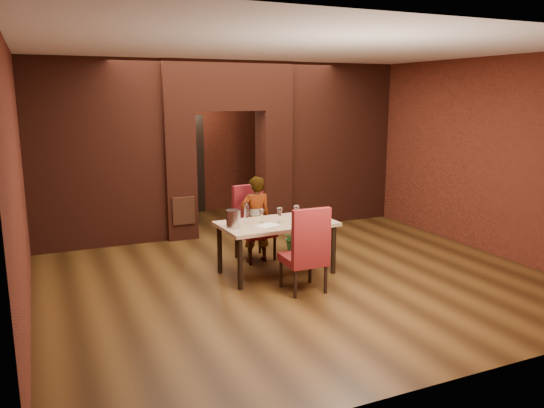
{
  "coord_description": "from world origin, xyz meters",
  "views": [
    {
      "loc": [
        -3.28,
        -7.41,
        2.6
      ],
      "look_at": [
        0.02,
        0.0,
        0.92
      ],
      "focal_mm": 35.0,
      "sensor_mm": 36.0,
      "label": 1
    }
  ],
  "objects_px": {
    "wine_glass_a": "(262,216)",
    "potted_plant": "(294,236)",
    "dining_table": "(276,248)",
    "wine_glass_c": "(296,213)",
    "chair_far": "(255,223)",
    "person_seated": "(256,219)",
    "wine_glass_b": "(280,215)",
    "chair_near": "(303,248)",
    "water_bottle": "(246,213)",
    "wine_bucket": "(233,219)"
  },
  "relations": [
    {
      "from": "wine_glass_c",
      "to": "potted_plant",
      "type": "height_order",
      "value": "wine_glass_c"
    },
    {
      "from": "chair_near",
      "to": "wine_glass_b",
      "type": "height_order",
      "value": "chair_near"
    },
    {
      "from": "wine_glass_b",
      "to": "potted_plant",
      "type": "height_order",
      "value": "wine_glass_b"
    },
    {
      "from": "chair_near",
      "to": "wine_bucket",
      "type": "xyz_separation_m",
      "value": [
        -0.71,
        0.74,
        0.32
      ]
    },
    {
      "from": "wine_glass_a",
      "to": "wine_glass_b",
      "type": "height_order",
      "value": "wine_glass_b"
    },
    {
      "from": "wine_glass_a",
      "to": "wine_glass_c",
      "type": "height_order",
      "value": "wine_glass_c"
    },
    {
      "from": "wine_bucket",
      "to": "chair_near",
      "type": "bearing_deg",
      "value": -46.18
    },
    {
      "from": "wine_glass_c",
      "to": "wine_bucket",
      "type": "relative_size",
      "value": 0.92
    },
    {
      "from": "wine_glass_a",
      "to": "wine_glass_b",
      "type": "distance_m",
      "value": 0.26
    },
    {
      "from": "potted_plant",
      "to": "wine_glass_a",
      "type": "bearing_deg",
      "value": -137.25
    },
    {
      "from": "chair_near",
      "to": "wine_glass_c",
      "type": "bearing_deg",
      "value": -108.93
    },
    {
      "from": "wine_glass_a",
      "to": "wine_glass_b",
      "type": "xyz_separation_m",
      "value": [
        0.24,
        -0.09,
        0.01
      ]
    },
    {
      "from": "chair_near",
      "to": "wine_glass_c",
      "type": "height_order",
      "value": "chair_near"
    },
    {
      "from": "chair_near",
      "to": "wine_glass_b",
      "type": "distance_m",
      "value": 0.8
    },
    {
      "from": "wine_glass_c",
      "to": "water_bottle",
      "type": "bearing_deg",
      "value": 164.3
    },
    {
      "from": "wine_glass_a",
      "to": "potted_plant",
      "type": "distance_m",
      "value": 1.48
    },
    {
      "from": "wine_glass_a",
      "to": "wine_bucket",
      "type": "bearing_deg",
      "value": -169.08
    },
    {
      "from": "dining_table",
      "to": "wine_glass_b",
      "type": "distance_m",
      "value": 0.5
    },
    {
      "from": "chair_far",
      "to": "water_bottle",
      "type": "distance_m",
      "value": 0.81
    },
    {
      "from": "wine_glass_b",
      "to": "dining_table",
      "type": "bearing_deg",
      "value": 125.51
    },
    {
      "from": "wine_glass_a",
      "to": "chair_near",
      "type": "bearing_deg",
      "value": -73.44
    },
    {
      "from": "chair_far",
      "to": "water_bottle",
      "type": "xyz_separation_m",
      "value": [
        -0.39,
        -0.62,
        0.33
      ]
    },
    {
      "from": "wine_bucket",
      "to": "chair_far",
      "type": "bearing_deg",
      "value": 50.8
    },
    {
      "from": "person_seated",
      "to": "wine_glass_c",
      "type": "relative_size",
      "value": 5.96
    },
    {
      "from": "person_seated",
      "to": "wine_glass_b",
      "type": "xyz_separation_m",
      "value": [
        0.09,
        -0.7,
        0.2
      ]
    },
    {
      "from": "wine_glass_a",
      "to": "wine_glass_b",
      "type": "relative_size",
      "value": 0.89
    },
    {
      "from": "wine_glass_a",
      "to": "wine_bucket",
      "type": "xyz_separation_m",
      "value": [
        -0.47,
        -0.09,
        0.03
      ]
    },
    {
      "from": "dining_table",
      "to": "wine_glass_c",
      "type": "xyz_separation_m",
      "value": [
        0.29,
        -0.06,
        0.5
      ]
    },
    {
      "from": "dining_table",
      "to": "wine_glass_b",
      "type": "relative_size",
      "value": 7.6
    },
    {
      "from": "wine_glass_a",
      "to": "water_bottle",
      "type": "height_order",
      "value": "water_bottle"
    },
    {
      "from": "person_seated",
      "to": "potted_plant",
      "type": "bearing_deg",
      "value": -157.62
    },
    {
      "from": "chair_far",
      "to": "wine_glass_c",
      "type": "height_order",
      "value": "chair_far"
    },
    {
      "from": "chair_near",
      "to": "water_bottle",
      "type": "relative_size",
      "value": 3.99
    },
    {
      "from": "chair_far",
      "to": "person_seated",
      "type": "bearing_deg",
      "value": -116.31
    },
    {
      "from": "person_seated",
      "to": "wine_glass_b",
      "type": "height_order",
      "value": "person_seated"
    },
    {
      "from": "chair_near",
      "to": "potted_plant",
      "type": "bearing_deg",
      "value": -112.28
    },
    {
      "from": "wine_glass_a",
      "to": "wine_glass_b",
      "type": "bearing_deg",
      "value": -20.99
    },
    {
      "from": "chair_far",
      "to": "chair_near",
      "type": "distance_m",
      "value": 1.55
    },
    {
      "from": "wine_bucket",
      "to": "potted_plant",
      "type": "height_order",
      "value": "wine_bucket"
    },
    {
      "from": "person_seated",
      "to": "wine_glass_c",
      "type": "height_order",
      "value": "person_seated"
    },
    {
      "from": "dining_table",
      "to": "potted_plant",
      "type": "relative_size",
      "value": 3.5
    },
    {
      "from": "wine_glass_a",
      "to": "dining_table",
      "type": "bearing_deg",
      "value": -13.7
    },
    {
      "from": "chair_near",
      "to": "wine_glass_a",
      "type": "relative_size",
      "value": 6.01
    },
    {
      "from": "chair_far",
      "to": "person_seated",
      "type": "distance_m",
      "value": 0.15
    },
    {
      "from": "wine_glass_b",
      "to": "wine_bucket",
      "type": "bearing_deg",
      "value": 179.76
    },
    {
      "from": "chair_near",
      "to": "water_bottle",
      "type": "height_order",
      "value": "chair_near"
    },
    {
      "from": "wine_glass_b",
      "to": "water_bottle",
      "type": "bearing_deg",
      "value": 157.61
    },
    {
      "from": "water_bottle",
      "to": "chair_far",
      "type": "bearing_deg",
      "value": 58.13
    },
    {
      "from": "wine_glass_c",
      "to": "person_seated",
      "type": "bearing_deg",
      "value": 116.21
    },
    {
      "from": "wine_glass_c",
      "to": "wine_bucket",
      "type": "bearing_deg",
      "value": 178.89
    }
  ]
}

